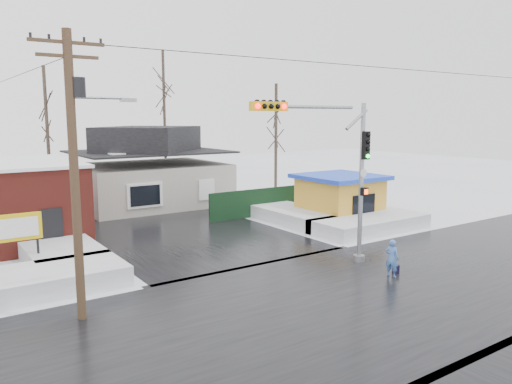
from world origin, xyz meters
TOP-DOWN VIEW (x-y plane):
  - ground at (0.00, 0.00)m, footprint 120.00×120.00m
  - road_ns at (0.00, 0.00)m, footprint 10.00×120.00m
  - road_ew at (0.00, 0.00)m, footprint 120.00×10.00m
  - snowbank_nw at (-9.00, 7.00)m, footprint 7.00×3.00m
  - snowbank_ne at (9.00, 7.00)m, footprint 7.00×3.00m
  - snowbank_nside_w at (-7.00, 12.00)m, footprint 3.00×8.00m
  - snowbank_nside_e at (7.00, 12.00)m, footprint 3.00×8.00m
  - traffic_signal at (2.43, 2.97)m, footprint 6.05×0.68m
  - utility_pole at (-7.93, 3.50)m, footprint 3.15×0.44m
  - marquee_sign at (-9.00, 9.49)m, footprint 2.20×0.21m
  - house at (2.00, 22.00)m, footprint 10.40×8.40m
  - kiosk at (9.50, 9.99)m, footprint 4.60×4.60m
  - fence at (6.50, 14.00)m, footprint 8.00×0.12m
  - tree_far_left at (-4.00, 26.00)m, footprint 3.00×3.00m
  - tree_far_mid at (6.00, 28.00)m, footprint 3.00×3.00m
  - tree_far_right at (12.00, 20.00)m, footprint 3.00×3.00m
  - pedestrian at (3.49, 0.72)m, footprint 0.51×0.64m
  - shopping_bag at (3.97, 0.90)m, footprint 0.30×0.22m

SIDE VIEW (x-z plane):
  - ground at x=0.00m, z-range 0.00..0.00m
  - road_ns at x=0.00m, z-range 0.00..0.02m
  - road_ew at x=0.00m, z-range 0.00..0.02m
  - shopping_bag at x=3.97m, z-range 0.00..0.35m
  - snowbank_nw at x=-9.00m, z-range 0.00..0.80m
  - snowbank_ne at x=9.00m, z-range 0.00..0.80m
  - snowbank_nside_w at x=-7.00m, z-range 0.00..0.80m
  - snowbank_nside_e at x=7.00m, z-range 0.00..0.80m
  - pedestrian at x=3.49m, z-range 0.00..1.54m
  - fence at x=6.50m, z-range 0.00..1.80m
  - kiosk at x=9.50m, z-range 0.03..2.90m
  - marquee_sign at x=-9.00m, z-range 0.65..3.20m
  - house at x=2.00m, z-range -0.26..5.50m
  - traffic_signal at x=2.43m, z-range 1.04..8.04m
  - utility_pole at x=-7.93m, z-range 0.61..9.61m
  - tree_far_right at x=12.00m, z-range 2.66..11.66m
  - tree_far_left at x=-4.00m, z-range 2.95..12.95m
  - tree_far_mid at x=6.00m, z-range 3.54..15.54m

